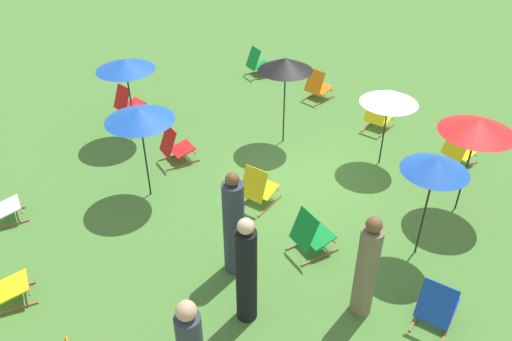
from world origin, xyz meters
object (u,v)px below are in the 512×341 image
at_px(deckchair_0, 437,306).
at_px(deckchair_6, 378,116).
at_px(umbrella_0, 125,65).
at_px(deckchair_11, 311,235).
at_px(deckchair_2, 318,87).
at_px(deckchair_7, 459,149).
at_px(umbrella_1, 139,115).
at_px(deckchair_9, 258,188).
at_px(umbrella_5, 478,126).
at_px(deckchair_1, 128,103).
at_px(person_3, 366,269).
at_px(person_1, 234,226).
at_px(deckchair_4, 258,63).
at_px(person_0, 246,273).
at_px(deckchair_13, 175,147).
at_px(deckchair_12, 0,285).
at_px(umbrella_4, 390,97).
at_px(umbrella_2, 286,64).
at_px(umbrella_3, 436,164).

bearing_deg(deckchair_0, deckchair_6, -59.77).
bearing_deg(umbrella_0, deckchair_11, -176.24).
distance_m(deckchair_2, deckchair_7, 4.06).
distance_m(umbrella_0, umbrella_1, 2.32).
xyz_separation_m(deckchair_7, deckchair_9, (1.65, 4.08, 0.00)).
bearing_deg(umbrella_5, umbrella_0, 27.69).
bearing_deg(deckchair_1, deckchair_7, -152.55).
bearing_deg(umbrella_1, deckchair_7, -120.65).
bearing_deg(person_3, umbrella_0, -179.63).
height_order(umbrella_0, person_1, umbrella_0).
bearing_deg(umbrella_1, deckchair_4, -60.43).
distance_m(deckchair_9, umbrella_1, 2.52).
xyz_separation_m(deckchair_2, deckchair_7, (-4.06, -0.01, 0.00)).
xyz_separation_m(deckchair_7, deckchair_11, (0.12, 4.25, 0.00)).
bearing_deg(deckchair_9, umbrella_1, 26.13).
height_order(umbrella_1, person_0, umbrella_1).
distance_m(deckchair_11, person_0, 1.77).
relative_size(deckchair_7, deckchair_13, 1.00).
distance_m(deckchair_6, deckchair_11, 4.57).
height_order(deckchair_0, deckchair_11, same).
relative_size(deckchair_9, deckchair_13, 1.03).
relative_size(deckchair_12, umbrella_4, 0.51).
bearing_deg(umbrella_2, deckchair_13, 70.09).
xyz_separation_m(deckchair_4, deckchair_12, (-3.96, 8.32, 0.00)).
relative_size(deckchair_7, umbrella_1, 0.45).
distance_m(deckchair_2, umbrella_3, 6.02).
bearing_deg(deckchair_0, umbrella_1, -0.68).
bearing_deg(deckchair_6, deckchair_11, 102.98).
relative_size(umbrella_0, person_1, 1.01).
height_order(umbrella_1, umbrella_2, umbrella_2).
bearing_deg(person_3, deckchair_0, 35.81).
height_order(umbrella_2, umbrella_4, umbrella_2).
bearing_deg(umbrella_2, person_0, 131.31).
distance_m(deckchair_1, deckchair_13, 2.48).
bearing_deg(deckchair_4, deckchair_7, -167.98).
relative_size(deckchair_1, umbrella_0, 0.44).
relative_size(person_0, person_1, 0.97).
bearing_deg(deckchair_7, umbrella_0, 44.71).
bearing_deg(person_3, person_0, -126.48).
relative_size(deckchair_13, umbrella_5, 0.44).
distance_m(deckchair_1, umbrella_3, 7.66).
bearing_deg(umbrella_2, deckchair_7, -145.06).
bearing_deg(umbrella_0, umbrella_4, -141.62).
bearing_deg(deckchair_0, deckchair_4, -40.82).
bearing_deg(person_3, deckchair_13, 178.84).
xyz_separation_m(deckchair_6, deckchair_9, (-0.37, 3.98, 0.00)).
height_order(deckchair_11, umbrella_2, umbrella_2).
distance_m(deckchair_11, umbrella_1, 3.63).
distance_m(deckchair_4, umbrella_0, 4.69).
bearing_deg(deckchair_9, deckchair_11, 158.38).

